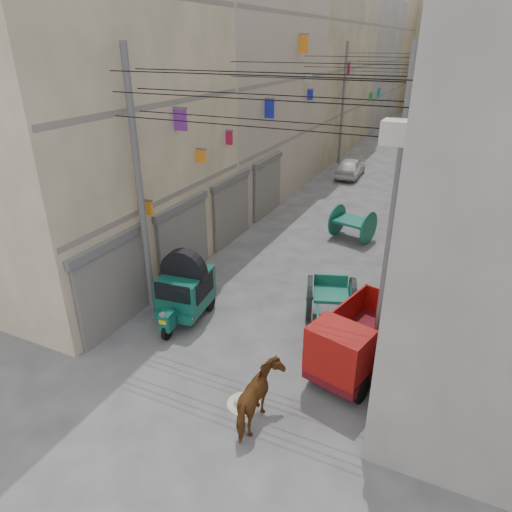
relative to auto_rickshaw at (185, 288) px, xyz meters
The scene contains 17 objects.
ground 6.62m from the auto_rickshaw, 69.00° to the right, with size 140.00×140.00×0.00m, color #424244.
building_row_left 29.09m from the auto_rickshaw, 101.40° to the left, with size 8.00×62.00×14.00m.
end_cap_building 60.19m from the auto_rickshaw, 87.76° to the left, with size 22.00×10.00×13.00m, color #B6AA90.
shutters_left 4.57m from the auto_rickshaw, 110.23° to the left, with size 0.18×14.40×2.88m.
signboards 15.91m from the auto_rickshaw, 81.47° to the left, with size 8.22×40.52×5.67m.
ac_units 8.90m from the auto_rickshaw, 14.61° to the left, with size 0.70×6.55×3.35m.
utility_poles 11.53m from the auto_rickshaw, 77.86° to the left, with size 7.40×22.20×8.00m.
overhead_cables 10.35m from the auto_rickshaw, 74.23° to the left, with size 7.40×22.52×1.12m.
auto_rickshaw is the anchor object (origin of this frame).
tonga_cart 4.54m from the auto_rickshaw, 23.77° to the left, with size 2.11×3.35×1.42m.
mini_truck 5.48m from the auto_rickshaw, ahead, with size 2.21×3.52×1.84m.
second_cart 9.03m from the auto_rickshaw, 69.59° to the left, with size 1.95×1.82×1.44m.
feed_sack 4.44m from the auto_rickshaw, 38.70° to the right, with size 0.52×0.41×0.26m, color beige.
horse 5.06m from the auto_rickshaw, 37.97° to the right, with size 0.76×1.68×1.41m, color maroon.
distant_car_white 18.66m from the auto_rickshaw, 88.70° to the left, with size 1.46×3.63×1.24m, color silver.
distant_car_grey 24.68m from the auto_rickshaw, 80.02° to the left, with size 1.14×3.27×1.08m, color #505452.
distant_car_green 34.16m from the auto_rickshaw, 85.16° to the left, with size 1.52×3.75×1.09m, color #1D5634.
Camera 1 is at (4.92, -4.16, 7.96)m, focal length 32.00 mm.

